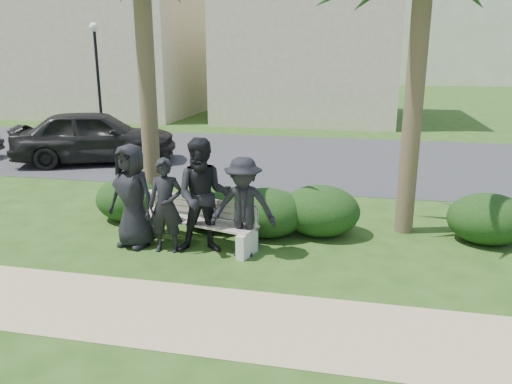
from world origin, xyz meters
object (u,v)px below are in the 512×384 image
(park_bench, at_px, (195,225))
(man_c, at_px, (204,196))
(man_b, at_px, (166,206))
(man_d, at_px, (243,207))
(man_a, at_px, (132,196))
(street_lamp, at_px, (96,57))
(car_a, at_px, (96,136))

(park_bench, distance_m, man_c, 0.70)
(man_b, bearing_deg, man_d, -4.45)
(man_b, relative_size, man_d, 0.97)
(man_a, bearing_deg, street_lamp, 136.25)
(street_lamp, height_order, man_a, street_lamp)
(man_a, height_order, man_d, man_a)
(man_b, distance_m, car_a, 7.51)
(man_b, bearing_deg, street_lamp, 114.25)
(street_lamp, xyz_separation_m, man_c, (8.32, -11.78, -2.01))
(street_lamp, distance_m, car_a, 7.05)
(man_c, relative_size, man_d, 1.17)
(park_bench, distance_m, man_a, 1.12)
(street_lamp, distance_m, park_bench, 14.29)
(park_bench, relative_size, man_d, 1.43)
(park_bench, bearing_deg, street_lamp, 139.89)
(street_lamp, distance_m, man_c, 14.56)
(man_b, bearing_deg, car_a, 118.96)
(man_c, bearing_deg, man_d, -13.53)
(man_d, bearing_deg, man_b, -178.95)
(man_d, distance_m, car_a, 8.27)
(street_lamp, height_order, car_a, street_lamp)
(man_b, bearing_deg, man_a, 162.38)
(man_a, bearing_deg, car_a, 139.41)
(man_a, relative_size, car_a, 0.38)
(man_c, xyz_separation_m, man_d, (0.65, -0.01, -0.14))
(man_b, relative_size, man_c, 0.82)
(man_c, xyz_separation_m, car_a, (-5.20, 5.84, -0.15))
(man_a, bearing_deg, man_d, 15.11)
(man_d, bearing_deg, man_c, 175.93)
(man_b, xyz_separation_m, man_c, (0.60, 0.10, 0.16))
(street_lamp, distance_m, man_b, 14.34)
(street_lamp, xyz_separation_m, man_a, (7.10, -11.79, -2.08))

